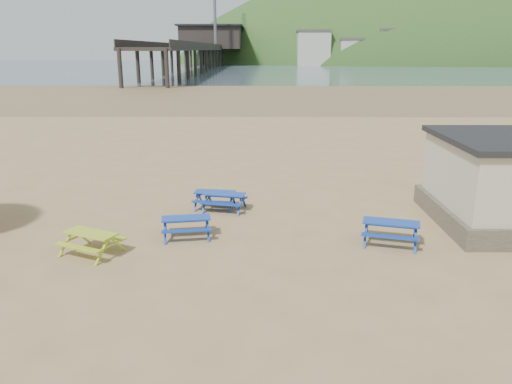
{
  "coord_description": "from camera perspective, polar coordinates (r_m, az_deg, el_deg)",
  "views": [
    {
      "loc": [
        0.46,
        -15.99,
        6.03
      ],
      "look_at": [
        0.32,
        1.5,
        1.0
      ],
      "focal_mm": 35.0,
      "sensor_mm": 36.0,
      "label": 1
    }
  ],
  "objects": [
    {
      "name": "picnic_table_blue_e",
      "position": [
        16.59,
        15.12,
        -4.48
      ],
      "size": [
        2.07,
        1.84,
        0.74
      ],
      "rotation": [
        0.0,
        0.0,
        -0.27
      ],
      "color": "#13309A",
      "rests_on": "ground"
    },
    {
      "name": "sea",
      "position": [
        186.08,
        0.32,
        14.19
      ],
      "size": [
        400.0,
        400.0,
        0.0
      ],
      "primitive_type": "plane",
      "color": "#445561",
      "rests_on": "ground"
    },
    {
      "name": "picnic_table_blue_a",
      "position": [
        19.65,
        -4.72,
        -0.86
      ],
      "size": [
        1.71,
        1.44,
        0.66
      ],
      "rotation": [
        0.0,
        0.0,
        -0.11
      ],
      "color": "#13309A",
      "rests_on": "ground"
    },
    {
      "name": "picnic_table_yellow",
      "position": [
        16.04,
        -18.29,
        -5.56
      ],
      "size": [
        2.06,
        1.91,
        0.69
      ],
      "rotation": [
        0.0,
        0.0,
        -0.44
      ],
      "color": "#A4BF1D",
      "rests_on": "ground"
    },
    {
      "name": "pier",
      "position": [
        195.09,
        -5.17,
        15.81
      ],
      "size": [
        24.0,
        220.0,
        39.29
      ],
      "color": "black",
      "rests_on": "ground"
    },
    {
      "name": "picnic_table_blue_b",
      "position": [
        19.35,
        -3.64,
        -1.1
      ],
      "size": [
        1.84,
        1.6,
        0.67
      ],
      "rotation": [
        0.0,
        0.0,
        -0.21
      ],
      "color": "#13309A",
      "rests_on": "ground"
    },
    {
      "name": "wet_sand",
      "position": [
        71.24,
        0.08,
        11.19
      ],
      "size": [
        400.0,
        400.0,
        0.0
      ],
      "primitive_type": "plane",
      "color": "olive",
      "rests_on": "ground"
    },
    {
      "name": "headland_town",
      "position": [
        261.96,
        20.88,
        11.53
      ],
      "size": [
        264.0,
        144.0,
        108.0
      ],
      "color": "#2D4C1E",
      "rests_on": "ground"
    },
    {
      "name": "picnic_table_blue_d",
      "position": [
        16.76,
        -7.96,
        -3.97
      ],
      "size": [
        1.79,
        1.53,
        0.67
      ],
      "rotation": [
        0.0,
        0.0,
        0.16
      ],
      "color": "#13309A",
      "rests_on": "ground"
    },
    {
      "name": "ground",
      "position": [
        17.09,
        -1.13,
        -4.61
      ],
      "size": [
        400.0,
        400.0,
        0.0
      ],
      "primitive_type": "plane",
      "color": "tan",
      "rests_on": "ground"
    }
  ]
}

